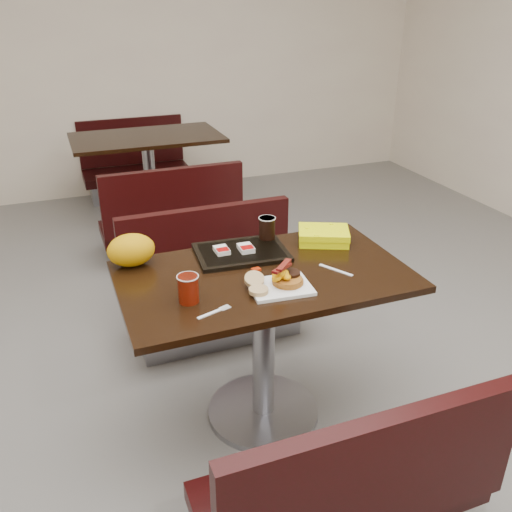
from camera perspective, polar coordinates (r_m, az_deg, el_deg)
name	(u,v)px	position (r m, az deg, el deg)	size (l,w,h in m)	color
floor	(263,413)	(2.72, 0.75, -15.98)	(6.00, 7.00, 0.01)	gray
wall_back	(121,42)	(5.45, -13.80, 20.74)	(6.00, 0.01, 2.80)	#F2E3C5
table_near	(264,348)	(2.48, 0.80, -9.51)	(1.20, 0.70, 0.75)	black
bench_near_s	(340,464)	(2.02, 8.66, -20.53)	(1.00, 0.46, 0.72)	black
bench_near_n	(217,281)	(3.06, -4.06, -2.63)	(1.00, 0.46, 0.72)	black
table_far	(150,180)	(4.77, -10.92, 7.75)	(1.20, 0.70, 0.75)	black
bench_far_s	(169,209)	(4.12, -9.03, 4.81)	(1.00, 0.46, 0.72)	black
bench_far_n	(136,160)	(5.43, -12.34, 9.67)	(1.00, 0.46, 0.72)	black
platter	(280,287)	(2.17, 2.53, -3.24)	(0.24, 0.19, 0.01)	white
pancake_stack	(288,280)	(2.18, 3.32, -2.49)	(0.13, 0.13, 0.03)	#A25E1B
sausage_patty	(291,273)	(2.20, 3.65, -1.77)	(0.07, 0.07, 0.01)	black
scrambled_eggs	(280,275)	(2.15, 2.51, -1.95)	(0.08, 0.07, 0.04)	#F2BF04
bacon_strips	(282,268)	(2.14, 2.71, -1.20)	(0.13, 0.06, 0.01)	#400406
muffin_bottom	(259,290)	(2.11, 0.26, -3.59)	(0.08, 0.08, 0.02)	tan
muffin_top	(254,279)	(2.17, -0.18, -2.43)	(0.08, 0.08, 0.02)	tan
coffee_cup_near	(188,289)	(2.07, -7.03, -3.40)	(0.08, 0.08, 0.11)	#921205
fork	(209,314)	(2.01, -4.85, -6.00)	(0.14, 0.03, 0.00)	white
knife	(336,270)	(2.33, 8.27, -1.45)	(0.16, 0.01, 0.00)	white
condiment_syrup	(256,269)	(2.31, 0.01, -1.41)	(0.04, 0.03, 0.01)	#A42007
condiment_ketchup	(229,264)	(2.35, -2.77, -0.88)	(0.04, 0.03, 0.01)	#8C0504
tray	(241,252)	(2.45, -1.54, 0.38)	(0.40, 0.28, 0.02)	black
hashbrown_sleeve_left	(222,250)	(2.43, -3.58, 0.60)	(0.06, 0.08, 0.02)	silver
hashbrown_sleeve_right	(246,248)	(2.44, -1.06, 0.82)	(0.06, 0.08, 0.02)	silver
coffee_cup_far	(267,228)	(2.55, 1.15, 2.92)	(0.07, 0.07, 0.10)	black
clamshell	(324,236)	(2.58, 7.02, 2.10)	(0.23, 0.17, 0.06)	#E3EA03
paper_bag	(131,250)	(2.39, -12.83, 0.61)	(0.20, 0.15, 0.14)	#CD9206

